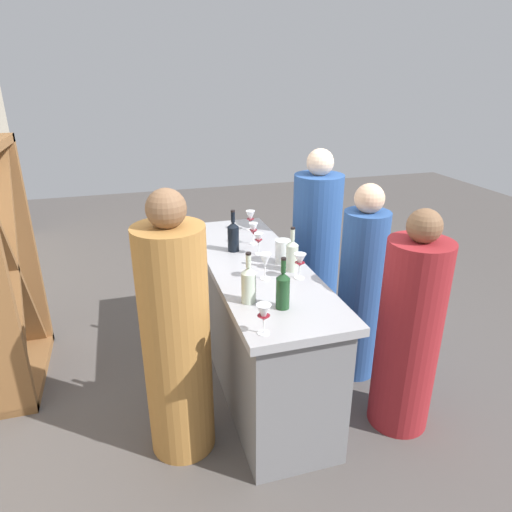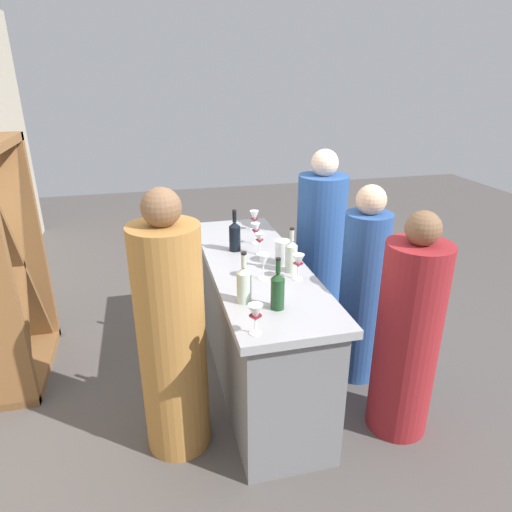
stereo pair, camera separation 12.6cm
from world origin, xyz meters
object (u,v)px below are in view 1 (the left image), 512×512
object	(u,v)px
wine_glass_far_left	(258,239)
wine_glass_far_center	(265,261)
wine_bottle_second_left_clear_pale	(249,284)
person_right_guest	(409,333)
person_server_behind	(176,340)
wine_bottle_leftmost_olive_green	(283,289)
wine_bottle_center_clear_pale	(292,254)
wine_glass_near_center	(250,217)
water_pitcher	(283,252)
wine_glass_far_right	(264,314)
person_center_guest	(360,291)
wine_bottle_second_right_near_black	(233,236)
wine_glass_near_right	(253,230)
wine_glass_near_left	(300,261)
person_left_guest	(315,252)
wine_rack	(3,271)

from	to	relation	value
wine_glass_far_left	wine_glass_far_center	xyz separation A→B (m)	(-0.40, 0.08, 0.01)
wine_bottle_second_left_clear_pale	wine_glass_far_left	distance (m)	0.71
person_right_guest	person_server_behind	bearing A→B (deg)	12.50
wine_bottle_leftmost_olive_green	wine_bottle_center_clear_pale	world-z (taller)	same
wine_glass_near_center	person_server_behind	distance (m)	1.42
wine_bottle_center_clear_pale	water_pitcher	xyz separation A→B (m)	(0.14, 0.01, -0.03)
wine_glass_far_center	wine_glass_far_right	distance (m)	0.63
wine_glass_near_center	person_server_behind	world-z (taller)	person_server_behind
wine_glass_far_right	person_center_guest	xyz separation A→B (m)	(0.73, -0.96, -0.36)
wine_bottle_second_left_clear_pale	person_center_guest	world-z (taller)	person_center_guest
wine_glass_far_center	person_right_guest	bearing A→B (deg)	-118.89
wine_bottle_second_left_clear_pale	wine_bottle_second_right_near_black	world-z (taller)	wine_bottle_second_right_near_black
wine_glass_far_left	person_center_guest	size ratio (longest dim) A/B	0.11
wine_bottle_second_right_near_black	wine_glass_near_right	size ratio (longest dim) A/B	1.85
wine_glass_near_right	person_center_guest	bearing A→B (deg)	-125.91
person_right_guest	wine_glass_near_center	bearing A→B (deg)	-45.04
wine_glass_near_left	water_pitcher	world-z (taller)	wine_glass_near_left
wine_glass_near_center	person_left_guest	distance (m)	0.63
person_left_guest	wine_glass_far_center	bearing A→B (deg)	61.70
wine_glass_near_center	wine_glass_near_right	distance (m)	0.32
wine_rack	wine_bottle_center_clear_pale	world-z (taller)	wine_rack
wine_bottle_leftmost_olive_green	water_pitcher	bearing A→B (deg)	-19.70
wine_glass_far_left	person_right_guest	distance (m)	1.15
wine_glass_near_center	wine_glass_far_left	distance (m)	0.53
wine_bottle_second_left_clear_pale	wine_glass_near_right	size ratio (longest dim) A/B	1.82
person_center_guest	wine_glass_near_right	bearing A→B (deg)	-49.55
wine_bottle_second_left_clear_pale	wine_bottle_second_right_near_black	bearing A→B (deg)	-7.67
wine_rack	wine_glass_near_left	distance (m)	2.02
wine_glass_near_right	wine_glass_far_center	xyz separation A→B (m)	(-0.61, 0.10, 0.01)
wine_rack	person_server_behind	bearing A→B (deg)	-133.95
wine_bottle_leftmost_olive_green	wine_glass_near_center	xyz separation A→B (m)	(1.30, -0.19, -0.00)
wine_bottle_center_clear_pale	wine_glass_near_right	world-z (taller)	wine_bottle_center_clear_pale
wine_glass_far_center	person_center_guest	xyz separation A→B (m)	(0.13, -0.76, -0.37)
wine_glass_far_left	water_pitcher	distance (m)	0.22
wine_glass_near_left	person_server_behind	world-z (taller)	person_server_behind
wine_glass_far_right	person_left_guest	distance (m)	1.70
wine_glass_near_center	wine_glass_far_right	distance (m)	1.57
wine_bottle_center_clear_pale	wine_bottle_second_right_near_black	world-z (taller)	wine_bottle_second_right_near_black
wine_bottle_center_clear_pale	wine_glass_far_right	bearing A→B (deg)	149.23
wine_glass_near_left	wine_glass_far_right	size ratio (longest dim) A/B	1.03
wine_bottle_second_right_near_black	wine_glass_far_center	xyz separation A→B (m)	(-0.52, -0.07, 0.00)
wine_rack	wine_glass_near_left	size ratio (longest dim) A/B	10.51
wine_bottle_second_left_clear_pale	wine_glass_near_center	xyz separation A→B (m)	(1.19, -0.35, -0.01)
wine_bottle_second_right_near_black	wine_glass_far_center	distance (m)	0.52
wine_rack	wine_glass_far_center	xyz separation A→B (m)	(-0.77, -1.63, 0.19)
wine_glass_far_center	wine_glass_far_right	xyz separation A→B (m)	(-0.60, 0.20, -0.01)
wine_bottle_leftmost_olive_green	wine_glass_far_left	size ratio (longest dim) A/B	1.89
wine_bottle_second_left_clear_pale	wine_glass_near_left	size ratio (longest dim) A/B	1.82
wine_glass_far_left	water_pitcher	world-z (taller)	water_pitcher
wine_rack	wine_bottle_center_clear_pale	size ratio (longest dim) A/B	5.85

